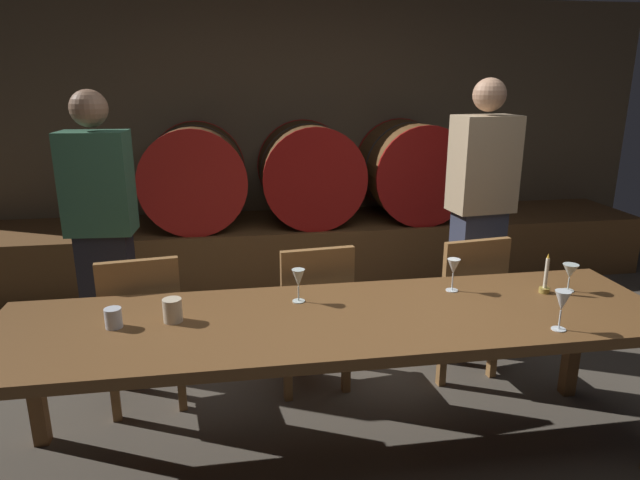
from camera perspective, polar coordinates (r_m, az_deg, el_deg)
ground_plane at (r=3.02m, az=5.41°, el=-19.29°), size 8.71×8.71×0.00m
back_wall at (r=5.42m, az=-2.23°, el=10.68°), size 6.70×0.24×2.43m
barrel_shelf at (r=5.08m, az=-1.35°, el=-0.76°), size 6.03×0.90×0.52m
wine_barrel_left at (r=4.88m, az=-12.58°, el=6.39°), size 0.86×0.82×0.86m
wine_barrel_center at (r=4.92m, az=-1.12°, el=6.86°), size 0.86×0.82×0.86m
wine_barrel_right at (r=5.13m, az=9.28°, el=7.04°), size 0.86×0.82×0.86m
dining_table at (r=2.53m, az=1.68°, el=-9.02°), size 2.99×0.80×0.73m
chair_left at (r=3.15m, az=-17.56°, el=-8.16°), size 0.45×0.45×0.88m
chair_center at (r=3.18m, az=-0.72°, el=-7.11°), size 0.44×0.44×0.88m
chair_right at (r=3.44m, az=14.39°, el=-5.80°), size 0.45×0.45×0.88m
guest_left at (r=3.57m, az=-21.25°, el=0.84°), size 0.40×0.27×1.69m
guest_right at (r=3.71m, az=15.93°, el=2.36°), size 0.40×0.28×1.75m
candle_center at (r=2.95m, az=21.96°, el=-3.98°), size 0.05×0.05×0.20m
wine_glass_far_left at (r=2.61m, az=-2.21°, el=-4.01°), size 0.06×0.06×0.16m
wine_glass_center_left at (r=2.82m, az=13.43°, el=-2.75°), size 0.06×0.06×0.16m
wine_glass_center_right at (r=2.53m, az=23.43°, el=-5.82°), size 0.07×0.07×0.17m
wine_glass_far_right at (r=3.00m, az=24.11°, el=-2.98°), size 0.08×0.08×0.14m
cup_left at (r=2.53m, az=-20.29°, el=-7.46°), size 0.07×0.07×0.09m
cup_right at (r=2.51m, az=-14.79°, el=-6.93°), size 0.08×0.08×0.10m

